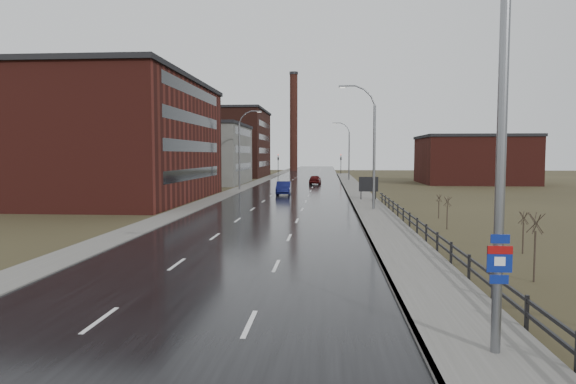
% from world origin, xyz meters
% --- Properties ---
extents(ground, '(320.00, 320.00, 0.00)m').
position_xyz_m(ground, '(0.00, 0.00, 0.00)').
color(ground, '#2D2819').
rests_on(ground, ground).
extents(road, '(14.00, 300.00, 0.06)m').
position_xyz_m(road, '(0.00, 60.00, 0.03)').
color(road, black).
rests_on(road, ground).
extents(sidewalk_right, '(3.20, 180.00, 0.18)m').
position_xyz_m(sidewalk_right, '(8.60, 35.00, 0.09)').
color(sidewalk_right, '#595651').
rests_on(sidewalk_right, ground).
extents(curb_right, '(0.16, 180.00, 0.18)m').
position_xyz_m(curb_right, '(7.08, 35.00, 0.09)').
color(curb_right, slate).
rests_on(curb_right, ground).
extents(sidewalk_left, '(2.40, 260.00, 0.12)m').
position_xyz_m(sidewalk_left, '(-8.20, 60.00, 0.06)').
color(sidewalk_left, '#595651').
rests_on(sidewalk_left, ground).
extents(warehouse_near, '(22.44, 28.56, 13.50)m').
position_xyz_m(warehouse_near, '(-20.99, 45.00, 6.76)').
color(warehouse_near, '#471914').
rests_on(warehouse_near, ground).
extents(warehouse_mid, '(16.32, 20.40, 10.50)m').
position_xyz_m(warehouse_mid, '(-17.99, 78.00, 5.26)').
color(warehouse_mid, slate).
rests_on(warehouse_mid, ground).
extents(warehouse_far, '(26.52, 24.48, 15.50)m').
position_xyz_m(warehouse_far, '(-22.99, 108.00, 7.76)').
color(warehouse_far, '#331611').
rests_on(warehouse_far, ground).
extents(building_right, '(18.36, 16.32, 8.50)m').
position_xyz_m(building_right, '(30.30, 82.00, 4.26)').
color(building_right, '#471914').
rests_on(building_right, ground).
extents(smokestack, '(2.70, 2.70, 30.70)m').
position_xyz_m(smokestack, '(-6.00, 150.00, 15.50)').
color(smokestack, '#331611').
rests_on(smokestack, ground).
extents(streetlight_main, '(3.91, 0.29, 12.11)m').
position_xyz_m(streetlight_main, '(8.47, 2.00, 6.06)').
color(streetlight_main, slate).
rests_on(streetlight_main, ground).
extents(streetlight_right_mid, '(3.36, 0.28, 11.35)m').
position_xyz_m(streetlight_right_mid, '(8.50, 36.00, 5.84)').
color(streetlight_right_mid, slate).
rests_on(streetlight_right_mid, ground).
extents(streetlight_left, '(3.36, 0.28, 11.35)m').
position_xyz_m(streetlight_left, '(-7.70, 62.00, 5.84)').
color(streetlight_left, slate).
rests_on(streetlight_left, ground).
extents(streetlight_right_far, '(3.36, 0.28, 11.35)m').
position_xyz_m(streetlight_right_far, '(8.50, 90.00, 5.84)').
color(streetlight_right_far, slate).
rests_on(streetlight_right_far, ground).
extents(guardrail, '(0.10, 53.05, 1.10)m').
position_xyz_m(guardrail, '(10.30, 18.31, 0.71)').
color(guardrail, black).
rests_on(guardrail, ground).
extents(shrub_c, '(0.66, 0.69, 2.79)m').
position_xyz_m(shrub_c, '(12.87, 10.10, 1.48)').
color(shrub_c, '#382D23').
rests_on(shrub_c, ground).
extents(shrub_d, '(0.52, 0.55, 2.19)m').
position_xyz_m(shrub_d, '(14.65, 16.12, 1.16)').
color(shrub_d, '#382D23').
rests_on(shrub_d, ground).
extents(shrub_e, '(0.53, 0.56, 2.24)m').
position_xyz_m(shrub_e, '(12.76, 24.65, 1.19)').
color(shrub_e, '#382D23').
rests_on(shrub_e, ground).
extents(shrub_f, '(0.46, 0.48, 1.92)m').
position_xyz_m(shrub_f, '(13.48, 30.68, 1.02)').
color(shrub_f, '#382D23').
rests_on(shrub_f, ground).
extents(billboard, '(2.10, 0.17, 2.67)m').
position_xyz_m(billboard, '(9.10, 45.82, 1.78)').
color(billboard, black).
rests_on(billboard, ground).
extents(traffic_light_left, '(0.58, 2.73, 5.30)m').
position_xyz_m(traffic_light_left, '(-8.00, 120.00, 4.60)').
color(traffic_light_left, black).
rests_on(traffic_light_left, ground).
extents(traffic_light_right, '(0.58, 2.73, 5.30)m').
position_xyz_m(traffic_light_right, '(8.00, 120.00, 4.60)').
color(traffic_light_right, black).
rests_on(traffic_light_right, ground).
extents(car_near, '(1.92, 5.08, 1.65)m').
position_xyz_m(car_near, '(-0.92, 53.63, 0.83)').
color(car_near, '#0D1142').
rests_on(car_near, ground).
extents(car_far, '(2.15, 4.81, 1.61)m').
position_xyz_m(car_far, '(2.53, 76.18, 0.80)').
color(car_far, '#420B0B').
rests_on(car_far, ground).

